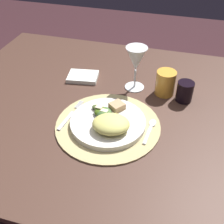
{
  "coord_description": "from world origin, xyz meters",
  "views": [
    {
      "loc": [
        0.22,
        -0.77,
        1.34
      ],
      "look_at": [
        0.02,
        -0.06,
        0.74
      ],
      "focal_mm": 44.89,
      "sensor_mm": 36.0,
      "label": 1
    }
  ],
  "objects_px": {
    "spoon": "(151,127)",
    "napkin": "(83,77)",
    "fork": "(70,116)",
    "amber_tumbler": "(165,83)",
    "dining_table": "(111,141)",
    "wine_glass": "(136,60)",
    "dark_tumbler": "(185,91)",
    "dinner_plate": "(108,122)"
  },
  "relations": [
    {
      "from": "spoon",
      "to": "napkin",
      "type": "relative_size",
      "value": 1.03
    },
    {
      "from": "fork",
      "to": "spoon",
      "type": "xyz_separation_m",
      "value": [
        0.28,
        0.02,
        0.0
      ]
    },
    {
      "from": "spoon",
      "to": "amber_tumbler",
      "type": "bearing_deg",
      "value": 85.84
    },
    {
      "from": "dining_table",
      "to": "amber_tumbler",
      "type": "relative_size",
      "value": 13.63
    },
    {
      "from": "spoon",
      "to": "wine_glass",
      "type": "height_order",
      "value": "wine_glass"
    },
    {
      "from": "fork",
      "to": "amber_tumbler",
      "type": "height_order",
      "value": "amber_tumbler"
    },
    {
      "from": "spoon",
      "to": "dining_table",
      "type": "bearing_deg",
      "value": 151.81
    },
    {
      "from": "dining_table",
      "to": "fork",
      "type": "distance_m",
      "value": 0.24
    },
    {
      "from": "dining_table",
      "to": "wine_glass",
      "type": "relative_size",
      "value": 7.46
    },
    {
      "from": "amber_tumbler",
      "to": "dining_table",
      "type": "bearing_deg",
      "value": -142.99
    },
    {
      "from": "wine_glass",
      "to": "spoon",
      "type": "bearing_deg",
      "value": -65.5
    },
    {
      "from": "napkin",
      "to": "wine_glass",
      "type": "distance_m",
      "value": 0.25
    },
    {
      "from": "spoon",
      "to": "napkin",
      "type": "distance_m",
      "value": 0.4
    },
    {
      "from": "dark_tumbler",
      "to": "dining_table",
      "type": "bearing_deg",
      "value": -156.65
    },
    {
      "from": "dinner_plate",
      "to": "fork",
      "type": "distance_m",
      "value": 0.14
    },
    {
      "from": "wine_glass",
      "to": "dark_tumbler",
      "type": "bearing_deg",
      "value": -9.43
    },
    {
      "from": "dining_table",
      "to": "fork",
      "type": "bearing_deg",
      "value": -138.51
    },
    {
      "from": "wine_glass",
      "to": "dark_tumbler",
      "type": "xyz_separation_m",
      "value": [
        0.19,
        -0.03,
        -0.08
      ]
    },
    {
      "from": "spoon",
      "to": "napkin",
      "type": "height_order",
      "value": "napkin"
    },
    {
      "from": "spoon",
      "to": "dark_tumbler",
      "type": "height_order",
      "value": "dark_tumbler"
    },
    {
      "from": "dining_table",
      "to": "napkin",
      "type": "bearing_deg",
      "value": 137.78
    },
    {
      "from": "dining_table",
      "to": "wine_glass",
      "type": "xyz_separation_m",
      "value": [
        0.06,
        0.14,
        0.3
      ]
    },
    {
      "from": "fork",
      "to": "amber_tumbler",
      "type": "relative_size",
      "value": 1.78
    },
    {
      "from": "napkin",
      "to": "amber_tumbler",
      "type": "distance_m",
      "value": 0.34
    },
    {
      "from": "napkin",
      "to": "wine_glass",
      "type": "xyz_separation_m",
      "value": [
        0.22,
        -0.01,
        0.11
      ]
    },
    {
      "from": "dining_table",
      "to": "dinner_plate",
      "type": "relative_size",
      "value": 5.16
    },
    {
      "from": "wine_glass",
      "to": "amber_tumbler",
      "type": "relative_size",
      "value": 1.83
    },
    {
      "from": "fork",
      "to": "wine_glass",
      "type": "height_order",
      "value": "wine_glass"
    },
    {
      "from": "dining_table",
      "to": "napkin",
      "type": "relative_size",
      "value": 10.62
    },
    {
      "from": "spoon",
      "to": "napkin",
      "type": "bearing_deg",
      "value": 144.1
    },
    {
      "from": "spoon",
      "to": "dark_tumbler",
      "type": "bearing_deg",
      "value": 64.91
    },
    {
      "from": "fork",
      "to": "napkin",
      "type": "bearing_deg",
      "value": 100.01
    },
    {
      "from": "dinner_plate",
      "to": "napkin",
      "type": "height_order",
      "value": "dinner_plate"
    },
    {
      "from": "fork",
      "to": "spoon",
      "type": "bearing_deg",
      "value": 4.01
    },
    {
      "from": "dining_table",
      "to": "amber_tumbler",
      "type": "xyz_separation_m",
      "value": [
        0.17,
        0.13,
        0.22
      ]
    },
    {
      "from": "dining_table",
      "to": "dark_tumbler",
      "type": "distance_m",
      "value": 0.35
    },
    {
      "from": "napkin",
      "to": "fork",
      "type": "bearing_deg",
      "value": -79.99
    },
    {
      "from": "spoon",
      "to": "dark_tumbler",
      "type": "xyz_separation_m",
      "value": [
        0.09,
        0.19,
        0.03
      ]
    },
    {
      "from": "dinner_plate",
      "to": "dark_tumbler",
      "type": "distance_m",
      "value": 0.31
    },
    {
      "from": "dining_table",
      "to": "dark_tumbler",
      "type": "bearing_deg",
      "value": 23.35
    },
    {
      "from": "spoon",
      "to": "wine_glass",
      "type": "relative_size",
      "value": 0.72
    },
    {
      "from": "amber_tumbler",
      "to": "dark_tumbler",
      "type": "xyz_separation_m",
      "value": [
        0.07,
        -0.02,
        -0.01
      ]
    }
  ]
}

